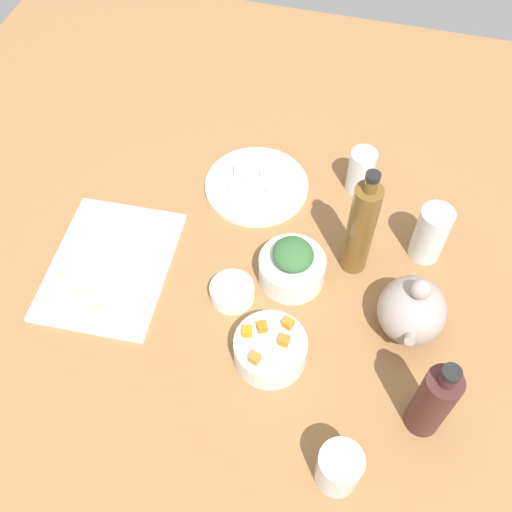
% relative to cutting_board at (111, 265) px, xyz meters
% --- Properties ---
extents(tabletop, '(1.90, 1.90, 0.03)m').
position_rel_cutting_board_xyz_m(tabletop, '(-0.07, 0.30, -0.02)').
color(tabletop, olive).
rests_on(tabletop, ground).
extents(cutting_board, '(0.34, 0.26, 0.01)m').
position_rel_cutting_board_xyz_m(cutting_board, '(0.00, 0.00, 0.00)').
color(cutting_board, white).
rests_on(cutting_board, tabletop).
extents(plate_tofu, '(0.24, 0.24, 0.01)m').
position_rel_cutting_board_xyz_m(plate_tofu, '(-0.29, 0.24, 0.00)').
color(plate_tofu, white).
rests_on(plate_tofu, tabletop).
extents(bowl_greens, '(0.14, 0.14, 0.06)m').
position_rel_cutting_board_xyz_m(bowl_greens, '(-0.08, 0.38, 0.03)').
color(bowl_greens, white).
rests_on(bowl_greens, tabletop).
extents(bowl_carrots, '(0.14, 0.14, 0.06)m').
position_rel_cutting_board_xyz_m(bowl_carrots, '(0.12, 0.38, 0.02)').
color(bowl_carrots, white).
rests_on(bowl_carrots, tabletop).
extents(bowl_small_side, '(0.09, 0.09, 0.04)m').
position_rel_cutting_board_xyz_m(bowl_small_side, '(0.00, 0.27, 0.01)').
color(bowl_small_side, white).
rests_on(bowl_small_side, tabletop).
extents(teapot, '(0.16, 0.13, 0.16)m').
position_rel_cutting_board_xyz_m(teapot, '(-0.02, 0.62, 0.06)').
color(teapot, '#A3938E').
rests_on(teapot, tabletop).
extents(bottle_0, '(0.06, 0.06, 0.21)m').
position_rel_cutting_board_xyz_m(bottle_0, '(0.17, 0.67, 0.09)').
color(bottle_0, '#482321').
rests_on(bottle_0, tabletop).
extents(bottle_1, '(0.05, 0.05, 0.28)m').
position_rel_cutting_board_xyz_m(bottle_1, '(-0.14, 0.49, 0.12)').
color(bottle_1, brown).
rests_on(bottle_1, tabletop).
extents(drinking_glass_0, '(0.07, 0.07, 0.13)m').
position_rel_cutting_board_xyz_m(drinking_glass_0, '(-0.21, 0.64, 0.06)').
color(drinking_glass_0, white).
rests_on(drinking_glass_0, tabletop).
extents(drinking_glass_1, '(0.06, 0.06, 0.11)m').
position_rel_cutting_board_xyz_m(drinking_glass_1, '(-0.36, 0.47, 0.05)').
color(drinking_glass_1, white).
rests_on(drinking_glass_1, tabletop).
extents(drinking_glass_2, '(0.08, 0.08, 0.09)m').
position_rel_cutting_board_xyz_m(drinking_glass_2, '(0.30, 0.54, 0.04)').
color(drinking_glass_2, white).
rests_on(drinking_glass_2, tabletop).
extents(carrot_cube_0, '(0.02, 0.02, 0.02)m').
position_rel_cutting_board_xyz_m(carrot_cube_0, '(0.09, 0.35, 0.06)').
color(carrot_cube_0, orange).
rests_on(carrot_cube_0, bowl_carrots).
extents(carrot_cube_1, '(0.02, 0.02, 0.02)m').
position_rel_cutting_board_xyz_m(carrot_cube_1, '(0.07, 0.40, 0.06)').
color(carrot_cube_1, orange).
rests_on(carrot_cube_1, bowl_carrots).
extents(carrot_cube_2, '(0.02, 0.02, 0.02)m').
position_rel_cutting_board_xyz_m(carrot_cube_2, '(0.16, 0.36, 0.06)').
color(carrot_cube_2, orange).
rests_on(carrot_cube_2, bowl_carrots).
extents(carrot_cube_3, '(0.02, 0.02, 0.02)m').
position_rel_cutting_board_xyz_m(carrot_cube_3, '(0.11, 0.33, 0.06)').
color(carrot_cube_3, orange).
rests_on(carrot_cube_3, bowl_carrots).
extents(carrot_cube_4, '(0.02, 0.02, 0.02)m').
position_rel_cutting_board_xyz_m(carrot_cube_4, '(0.11, 0.40, 0.06)').
color(carrot_cube_4, orange).
rests_on(carrot_cube_4, bowl_carrots).
extents(chopped_greens_mound, '(0.12, 0.12, 0.04)m').
position_rel_cutting_board_xyz_m(chopped_greens_mound, '(-0.08, 0.38, 0.08)').
color(chopped_greens_mound, '#326233').
rests_on(chopped_greens_mound, bowl_greens).
extents(tofu_cube_0, '(0.02, 0.02, 0.02)m').
position_rel_cutting_board_xyz_m(tofu_cube_0, '(-0.33, 0.26, 0.02)').
color(tofu_cube_0, white).
rests_on(tofu_cube_0, plate_tofu).
extents(tofu_cube_1, '(0.03, 0.03, 0.02)m').
position_rel_cutting_board_xyz_m(tofu_cube_1, '(-0.28, 0.29, 0.02)').
color(tofu_cube_1, white).
rests_on(tofu_cube_1, plate_tofu).
extents(tofu_cube_2, '(0.03, 0.03, 0.02)m').
position_rel_cutting_board_xyz_m(tofu_cube_2, '(-0.25, 0.23, 0.02)').
color(tofu_cube_2, '#EAEECA').
rests_on(tofu_cube_2, plate_tofu).
extents(tofu_cube_3, '(0.03, 0.03, 0.02)m').
position_rel_cutting_board_xyz_m(tofu_cube_3, '(-0.32, 0.19, 0.02)').
color(tofu_cube_3, white).
rests_on(tofu_cube_3, plate_tofu).
extents(tofu_cube_4, '(0.03, 0.03, 0.02)m').
position_rel_cutting_board_xyz_m(tofu_cube_4, '(-0.29, 0.23, 0.02)').
color(tofu_cube_4, white).
rests_on(tofu_cube_4, plate_tofu).
extents(tofu_cube_5, '(0.03, 0.03, 0.02)m').
position_rel_cutting_board_xyz_m(tofu_cube_5, '(-0.27, 0.20, 0.02)').
color(tofu_cube_5, white).
rests_on(tofu_cube_5, plate_tofu).
extents(dumpling_0, '(0.07, 0.07, 0.03)m').
position_rel_cutting_board_xyz_m(dumpling_0, '(0.09, -0.02, 0.02)').
color(dumpling_0, beige).
rests_on(dumpling_0, cutting_board).
extents(dumpling_1, '(0.07, 0.07, 0.03)m').
position_rel_cutting_board_xyz_m(dumpling_1, '(0.07, -0.07, 0.02)').
color(dumpling_1, beige).
rests_on(dumpling_1, cutting_board).
extents(dumpling_2, '(0.05, 0.05, 0.03)m').
position_rel_cutting_board_xyz_m(dumpling_2, '(-0.03, 0.04, 0.02)').
color(dumpling_2, beige).
rests_on(dumpling_2, cutting_board).
extents(dumpling_3, '(0.07, 0.07, 0.02)m').
position_rel_cutting_board_xyz_m(dumpling_3, '(0.12, 0.03, 0.02)').
color(dumpling_3, beige).
rests_on(dumpling_3, cutting_board).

